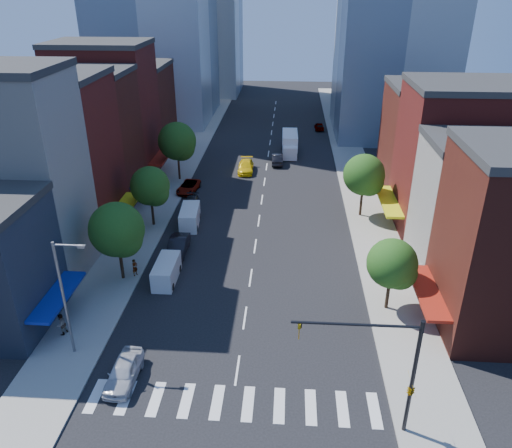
{
  "coord_description": "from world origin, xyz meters",
  "views": [
    {
      "loc": [
        3.1,
        -26.47,
        24.43
      ],
      "look_at": [
        0.42,
        12.97,
        5.0
      ],
      "focal_mm": 35.0,
      "sensor_mm": 36.0,
      "label": 1
    }
  ],
  "objects_px": {
    "parked_car_second": "(178,246)",
    "pedestrian_far": "(61,324)",
    "parked_car_third": "(188,187)",
    "box_truck": "(290,144)",
    "cargo_van_near": "(166,272)",
    "cargo_van_far": "(190,217)",
    "traffic_car_far": "(319,126)",
    "traffic_car_oncoming": "(277,159)",
    "parked_car_front": "(124,371)",
    "pedestrian_near": "(135,267)",
    "parked_car_rear": "(191,204)",
    "taxi": "(246,167)"
  },
  "relations": [
    {
      "from": "box_truck",
      "to": "traffic_car_far",
      "type": "bearing_deg",
      "value": 68.34
    },
    {
      "from": "pedestrian_far",
      "to": "cargo_van_far",
      "type": "bearing_deg",
      "value": -175.12
    },
    {
      "from": "cargo_van_near",
      "to": "box_truck",
      "type": "bearing_deg",
      "value": 73.9
    },
    {
      "from": "pedestrian_near",
      "to": "traffic_car_oncoming",
      "type": "bearing_deg",
      "value": 7.25
    },
    {
      "from": "parked_car_third",
      "to": "cargo_van_far",
      "type": "relative_size",
      "value": 0.96
    },
    {
      "from": "traffic_car_oncoming",
      "to": "cargo_van_near",
      "type": "bearing_deg",
      "value": 72.51
    },
    {
      "from": "traffic_car_oncoming",
      "to": "traffic_car_far",
      "type": "xyz_separation_m",
      "value": [
        7.0,
        19.03,
        -0.1
      ]
    },
    {
      "from": "traffic_car_far",
      "to": "pedestrian_near",
      "type": "bearing_deg",
      "value": 67.26
    },
    {
      "from": "cargo_van_near",
      "to": "parked_car_front",
      "type": "bearing_deg",
      "value": -90.11
    },
    {
      "from": "cargo_van_near",
      "to": "traffic_car_far",
      "type": "xyz_separation_m",
      "value": [
        16.0,
        51.53,
        -0.3
      ]
    },
    {
      "from": "box_truck",
      "to": "parked_car_front",
      "type": "bearing_deg",
      "value": -103.27
    },
    {
      "from": "traffic_car_far",
      "to": "taxi",
      "type": "bearing_deg",
      "value": 61.14
    },
    {
      "from": "parked_car_front",
      "to": "parked_car_third",
      "type": "height_order",
      "value": "parked_car_front"
    },
    {
      "from": "parked_car_third",
      "to": "box_truck",
      "type": "height_order",
      "value": "box_truck"
    },
    {
      "from": "traffic_car_far",
      "to": "pedestrian_near",
      "type": "relative_size",
      "value": 2.33
    },
    {
      "from": "cargo_van_near",
      "to": "parked_car_second",
      "type": "bearing_deg",
      "value": 89.9
    },
    {
      "from": "parked_car_front",
      "to": "traffic_car_oncoming",
      "type": "xyz_separation_m",
      "value": [
        9.0,
        44.92,
        -0.02
      ]
    },
    {
      "from": "parked_car_third",
      "to": "traffic_car_far",
      "type": "xyz_separation_m",
      "value": [
        18.0,
        30.55,
        -0.01
      ]
    },
    {
      "from": "taxi",
      "to": "box_truck",
      "type": "height_order",
      "value": "box_truck"
    },
    {
      "from": "cargo_van_far",
      "to": "pedestrian_far",
      "type": "distance_m",
      "value": 20.33
    },
    {
      "from": "traffic_car_oncoming",
      "to": "parked_car_second",
      "type": "bearing_deg",
      "value": 69.85
    },
    {
      "from": "cargo_van_far",
      "to": "traffic_car_oncoming",
      "type": "height_order",
      "value": "cargo_van_far"
    },
    {
      "from": "parked_car_third",
      "to": "traffic_car_far",
      "type": "height_order",
      "value": "parked_car_third"
    },
    {
      "from": "traffic_car_far",
      "to": "pedestrian_far",
      "type": "bearing_deg",
      "value": 67.32
    },
    {
      "from": "parked_car_front",
      "to": "traffic_car_oncoming",
      "type": "distance_m",
      "value": 45.81
    },
    {
      "from": "parked_car_third",
      "to": "pedestrian_near",
      "type": "bearing_deg",
      "value": -86.05
    },
    {
      "from": "parked_car_rear",
      "to": "pedestrian_near",
      "type": "xyz_separation_m",
      "value": [
        -2.29,
        -15.2,
        0.33
      ]
    },
    {
      "from": "parked_car_front",
      "to": "pedestrian_far",
      "type": "height_order",
      "value": "pedestrian_far"
    },
    {
      "from": "parked_car_second",
      "to": "parked_car_rear",
      "type": "bearing_deg",
      "value": 93.24
    },
    {
      "from": "parked_car_rear",
      "to": "traffic_car_oncoming",
      "type": "bearing_deg",
      "value": 56.63
    },
    {
      "from": "cargo_van_near",
      "to": "taxi",
      "type": "bearing_deg",
      "value": 80.72
    },
    {
      "from": "box_truck",
      "to": "pedestrian_near",
      "type": "bearing_deg",
      "value": -111.51
    },
    {
      "from": "parked_car_second",
      "to": "cargo_van_near",
      "type": "bearing_deg",
      "value": -90.54
    },
    {
      "from": "traffic_car_far",
      "to": "pedestrian_far",
      "type": "relative_size",
      "value": 2.13
    },
    {
      "from": "taxi",
      "to": "pedestrian_far",
      "type": "relative_size",
      "value": 2.91
    },
    {
      "from": "parked_car_front",
      "to": "parked_car_third",
      "type": "distance_m",
      "value": 33.47
    },
    {
      "from": "cargo_van_near",
      "to": "traffic_car_far",
      "type": "height_order",
      "value": "cargo_van_near"
    },
    {
      "from": "parked_car_third",
      "to": "pedestrian_far",
      "type": "relative_size",
      "value": 2.65
    },
    {
      "from": "parked_car_front",
      "to": "pedestrian_far",
      "type": "bearing_deg",
      "value": 145.67
    },
    {
      "from": "parked_car_second",
      "to": "parked_car_rear",
      "type": "relative_size",
      "value": 1.11
    },
    {
      "from": "cargo_van_far",
      "to": "pedestrian_far",
      "type": "relative_size",
      "value": 2.75
    },
    {
      "from": "traffic_car_oncoming",
      "to": "box_truck",
      "type": "xyz_separation_m",
      "value": [
        1.77,
        5.09,
        0.71
      ]
    },
    {
      "from": "cargo_van_near",
      "to": "parked_car_third",
      "type": "bearing_deg",
      "value": 95.34
    },
    {
      "from": "parked_car_front",
      "to": "traffic_car_oncoming",
      "type": "bearing_deg",
      "value": 79.58
    },
    {
      "from": "parked_car_second",
      "to": "pedestrian_far",
      "type": "xyz_separation_m",
      "value": [
        -6.15,
        -13.11,
        0.24
      ]
    },
    {
      "from": "cargo_van_far",
      "to": "pedestrian_far",
      "type": "height_order",
      "value": "cargo_van_far"
    },
    {
      "from": "parked_car_second",
      "to": "box_truck",
      "type": "xyz_separation_m",
      "value": [
        10.77,
        32.56,
        0.66
      ]
    },
    {
      "from": "parked_car_second",
      "to": "traffic_car_far",
      "type": "xyz_separation_m",
      "value": [
        16.0,
        46.5,
        -0.16
      ]
    },
    {
      "from": "parked_car_third",
      "to": "pedestrian_near",
      "type": "relative_size",
      "value": 2.89
    },
    {
      "from": "box_truck",
      "to": "cargo_van_near",
      "type": "bearing_deg",
      "value": -107.1
    }
  ]
}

